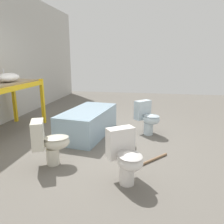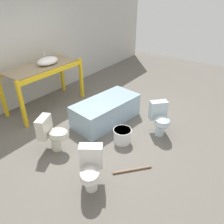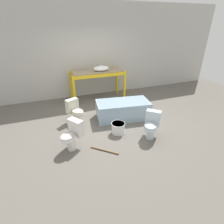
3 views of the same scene
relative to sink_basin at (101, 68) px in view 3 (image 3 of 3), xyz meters
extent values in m
plane|color=#666059|center=(-0.25, -1.52, -1.14)|extent=(12.00, 12.00, 0.00)
cube|color=beige|center=(-0.25, 0.67, 0.46)|extent=(10.80, 0.08, 3.20)
cube|color=yellow|center=(-1.02, -0.28, -0.61)|extent=(0.07, 0.07, 1.05)
cube|color=yellow|center=(0.77, -0.28, -0.61)|extent=(0.07, 0.07, 1.05)
cube|color=yellow|center=(-1.02, 0.45, -0.61)|extent=(0.07, 0.07, 1.05)
cube|color=yellow|center=(0.77, 0.45, -0.61)|extent=(0.07, 0.07, 1.05)
cube|color=yellow|center=(-0.13, -0.28, -0.17)|extent=(1.79, 0.06, 0.09)
cube|color=yellow|center=(-0.13, 0.45, -0.17)|extent=(1.79, 0.06, 0.09)
cube|color=#998466|center=(-0.13, 0.09, -0.11)|extent=(1.72, 0.66, 0.04)
ellipsoid|color=white|center=(0.00, 0.00, 0.00)|extent=(0.54, 0.34, 0.18)
cylinder|color=silver|center=(0.00, 0.09, 0.13)|extent=(0.02, 0.02, 0.08)
cube|color=#99B7CC|center=(0.16, -1.55, -0.88)|extent=(1.60, 0.93, 0.51)
cube|color=#829CAD|center=(0.16, -1.55, -0.73)|extent=(1.51, 0.83, 0.22)
cylinder|color=white|center=(-1.49, -2.51, -1.01)|extent=(0.19, 0.19, 0.25)
ellipsoid|color=white|center=(-1.54, -2.55, -0.80)|extent=(0.47, 0.46, 0.20)
ellipsoid|color=beige|center=(-1.54, -2.55, -0.73)|extent=(0.45, 0.43, 0.03)
cube|color=white|center=(-1.34, -2.41, -0.66)|extent=(0.33, 0.37, 0.39)
cylinder|color=silver|center=(-1.17, -1.40, -1.01)|extent=(0.19, 0.19, 0.25)
ellipsoid|color=silver|center=(-1.14, -1.46, -0.80)|extent=(0.43, 0.46, 0.20)
ellipsoid|color=#B3AF9F|center=(-1.14, -1.46, -0.73)|extent=(0.41, 0.44, 0.03)
cube|color=silver|center=(-1.24, -1.23, -0.66)|extent=(0.38, 0.29, 0.39)
cylinder|color=silver|center=(0.37, -2.75, -1.01)|extent=(0.19, 0.19, 0.25)
ellipsoid|color=silver|center=(0.33, -2.80, -0.80)|extent=(0.47, 0.47, 0.20)
ellipsoid|color=#9FAFB7|center=(0.33, -2.80, -0.73)|extent=(0.45, 0.45, 0.03)
cube|color=silver|center=(0.50, -2.62, -0.66)|extent=(0.36, 0.35, 0.39)
cylinder|color=white|center=(-0.27, -2.27, -1.00)|extent=(0.33, 0.33, 0.28)
cylinder|color=white|center=(-0.27, -2.27, -0.86)|extent=(0.35, 0.35, 0.02)
cylinder|color=#8C6B4C|center=(-0.82, -2.83, -1.12)|extent=(0.53, 0.47, 0.04)
camera|label=1|loc=(-3.89, -2.75, 0.37)|focal=35.00mm
camera|label=2|loc=(-3.14, -4.09, 1.53)|focal=35.00mm
camera|label=3|loc=(-1.71, -5.75, 1.40)|focal=28.00mm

